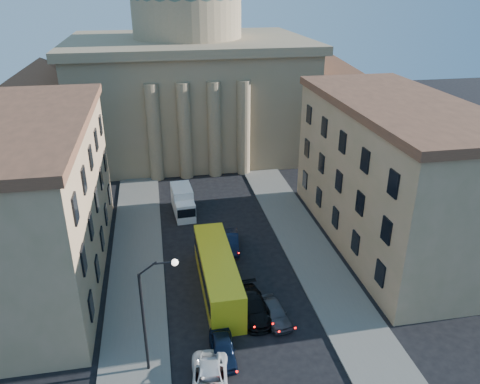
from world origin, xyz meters
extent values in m
cube|color=#5E5C56|center=(-8.50, 18.00, 0.07)|extent=(5.00, 60.00, 0.15)
cube|color=#5E5C56|center=(8.50, 18.00, 0.07)|extent=(5.00, 60.00, 0.15)
cube|color=#8A7755|center=(0.00, 56.00, 8.00)|extent=(34.00, 26.00, 16.00)
cube|color=#8A7755|center=(0.00, 56.00, 16.40)|extent=(35.50, 27.50, 1.20)
cylinder|color=#8A7755|center=(0.00, 56.00, 20.00)|extent=(16.00, 16.00, 8.00)
cube|color=#8A7755|center=(-21.00, 54.00, 5.50)|extent=(13.00, 13.00, 11.00)
cone|color=brown|center=(-21.00, 54.00, 13.00)|extent=(26.02, 26.02, 4.00)
cube|color=#8A7755|center=(21.00, 54.00, 5.50)|extent=(13.00, 13.00, 11.00)
cone|color=brown|center=(21.00, 54.00, 13.00)|extent=(26.02, 26.02, 4.00)
cylinder|color=#8A7755|center=(-6.00, 42.80, 6.50)|extent=(1.80, 1.80, 13.00)
cylinder|color=#8A7755|center=(-2.00, 42.80, 6.50)|extent=(1.80, 1.80, 13.00)
cylinder|color=#8A7755|center=(2.00, 42.80, 6.50)|extent=(1.80, 1.80, 13.00)
cylinder|color=#8A7755|center=(6.00, 42.80, 6.50)|extent=(1.80, 1.80, 13.00)
cube|color=tan|center=(-17.00, 22.00, 7.00)|extent=(11.00, 26.00, 14.00)
cube|color=brown|center=(-17.00, 22.00, 14.30)|extent=(11.60, 26.60, 0.80)
cube|color=tan|center=(17.00, 22.00, 7.00)|extent=(11.00, 26.00, 14.00)
cube|color=brown|center=(17.00, 22.00, 14.30)|extent=(11.60, 26.60, 0.80)
cylinder|color=black|center=(-7.50, 8.00, 4.00)|extent=(0.20, 0.20, 8.00)
cylinder|color=black|center=(-6.95, 8.00, 8.35)|extent=(1.30, 0.12, 0.96)
cylinder|color=black|center=(-5.95, 8.00, 8.65)|extent=(1.30, 0.12, 0.12)
sphere|color=white|center=(-5.20, 8.00, 8.60)|extent=(0.44, 0.44, 0.44)
imported|color=black|center=(-2.23, 8.30, 0.75)|extent=(1.94, 4.46, 1.50)
imported|color=white|center=(-3.50, 5.45, 0.75)|extent=(3.11, 5.65, 1.50)
imported|color=black|center=(0.95, 12.50, 0.79)|extent=(2.60, 5.61, 1.59)
imported|color=#46474B|center=(2.50, 11.54, 0.72)|extent=(2.19, 4.38, 1.43)
imported|color=black|center=(0.80, 22.97, 0.77)|extent=(2.19, 4.82, 1.53)
cube|color=gold|center=(-1.44, 16.26, 1.71)|extent=(2.85, 12.14, 3.41)
cube|color=black|center=(-1.44, 16.26, 2.26)|extent=(2.91, 11.48, 1.21)
cylinder|color=black|center=(-2.50, 11.84, 0.55)|extent=(0.34, 1.10, 1.10)
cylinder|color=black|center=(-0.30, 11.86, 0.55)|extent=(0.34, 1.10, 1.10)
cylinder|color=black|center=(-2.57, 20.65, 0.55)|extent=(0.34, 1.10, 1.10)
cylinder|color=black|center=(-0.37, 20.67, 0.55)|extent=(0.34, 1.10, 1.10)
cube|color=white|center=(-3.18, 29.96, 1.11)|extent=(2.26, 2.35, 2.22)
cube|color=black|center=(-3.11, 28.90, 1.38)|extent=(2.03, 0.24, 1.02)
cube|color=white|center=(-3.34, 32.45, 1.62)|extent=(2.46, 4.01, 2.86)
cylinder|color=black|center=(-4.08, 29.54, 0.42)|extent=(0.31, 0.85, 0.83)
cylinder|color=black|center=(-2.23, 29.65, 0.42)|extent=(0.31, 0.85, 0.83)
cylinder|color=black|center=(-4.31, 33.22, 0.42)|extent=(0.31, 0.85, 0.83)
cylinder|color=black|center=(-2.47, 33.34, 0.42)|extent=(0.31, 0.85, 0.83)
camera|label=1|loc=(-5.74, -17.40, 24.92)|focal=35.00mm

